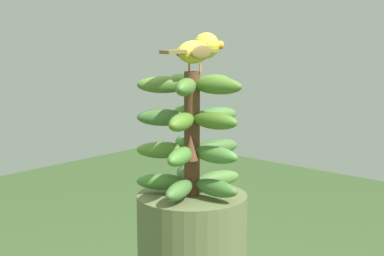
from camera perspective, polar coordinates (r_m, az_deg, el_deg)
banana_bunch at (r=1.39m, az=-0.00°, el=-0.63°), size 0.27×0.26×0.30m
perched_bird at (r=1.38m, az=0.78°, el=7.68°), size 0.22×0.07×0.09m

